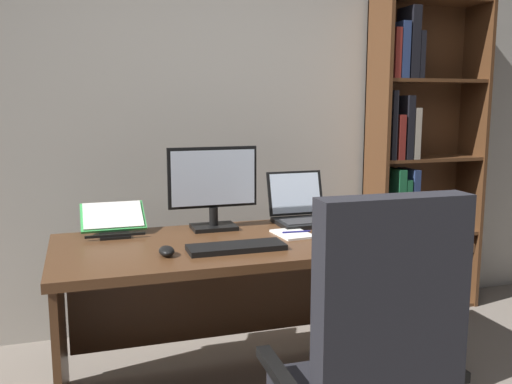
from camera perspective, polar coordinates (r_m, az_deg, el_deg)
The scene contains 11 objects.
wall_back at distance 3.51m, azimuth -2.56°, elevation 7.90°, with size 5.68×0.12×2.62m, color #B2ADA3.
desk at distance 2.73m, azimuth -0.61°, elevation -8.52°, with size 1.83×0.78×0.76m.
bookshelf at distance 3.81m, azimuth 15.66°, elevation 3.16°, with size 0.76×0.29×2.04m.
monitor at distance 2.77m, azimuth -4.42°, elevation 0.36°, with size 0.45×0.16×0.41m.
laptop at distance 2.96m, azimuth 4.81°, elevation -2.05°, with size 0.31×0.33×0.26m.
keyboard at distance 2.41m, azimuth -2.03°, elevation -5.67°, with size 0.42×0.15×0.02m, color black.
computer_mouse at distance 2.35m, azimuth -9.14°, elevation -5.99°, with size 0.06×0.10×0.04m, color black.
reading_stand_with_book at distance 2.79m, azimuth -14.40°, elevation -2.71°, with size 0.30×0.27×0.14m.
open_binder at distance 2.64m, azimuth 13.16°, elevation -4.61°, with size 0.50×0.29×0.02m.
notepad at distance 2.68m, azimuth 3.76°, elevation -4.29°, with size 0.15×0.21×0.01m, color silver.
pen at distance 2.69m, azimuth 4.16°, elevation -4.07°, with size 0.01×0.01×0.14m, color navy.
Camera 1 is at (-0.91, -1.31, 1.39)m, focal length 39.10 mm.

